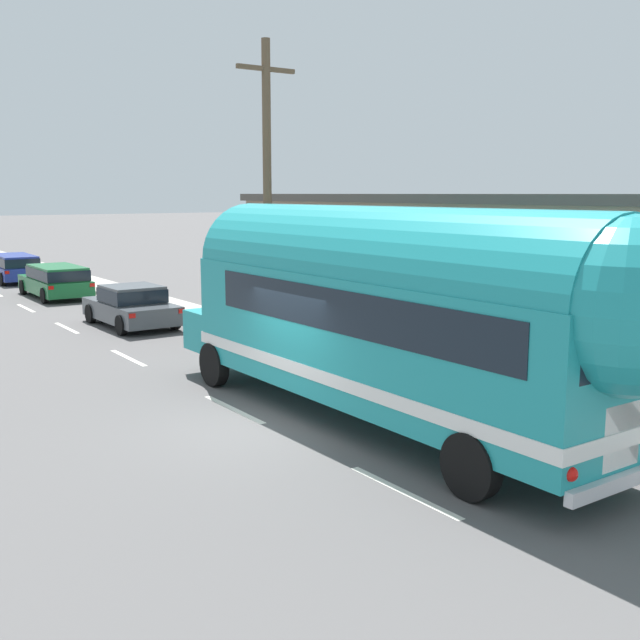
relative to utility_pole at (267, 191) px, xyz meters
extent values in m
plane|color=#565454|center=(-3.93, -6.50, -4.42)|extent=(300.00, 300.00, 0.00)
cube|color=silver|center=(-3.93, -10.45, -4.42)|extent=(0.14, 2.40, 0.01)
cube|color=silver|center=(-3.93, -5.18, -4.42)|extent=(0.14, 2.40, 0.01)
cube|color=silver|center=(-3.93, 0.76, -4.42)|extent=(0.14, 2.40, 0.01)
cube|color=silver|center=(-3.93, 6.33, -4.42)|extent=(0.14, 2.40, 0.01)
cube|color=silver|center=(-3.93, 11.61, -4.42)|extent=(0.14, 2.40, 0.01)
cube|color=silver|center=(-0.43, 5.50, -4.42)|extent=(0.12, 80.00, 0.01)
cube|color=#ADA89E|center=(0.54, 3.50, -4.35)|extent=(1.94, 90.00, 0.15)
cube|color=gray|center=(8.22, -4.11, -2.37)|extent=(11.33, 19.85, 4.10)
cube|color=#4C4742|center=(8.22, -4.11, -0.20)|extent=(11.63, 20.15, 0.24)
cube|color=black|center=(2.57, -4.11, -2.62)|extent=(0.08, 17.85, 1.20)
cylinder|color=brown|center=(0.00, 0.00, -0.17)|extent=(0.24, 0.24, 8.50)
cube|color=brown|center=(0.00, 0.00, 3.28)|extent=(1.80, 0.12, 0.12)
cube|color=teal|center=(-2.18, -7.80, -2.67)|extent=(2.57, 9.99, 2.30)
cylinder|color=teal|center=(-2.18, -7.80, -1.52)|extent=(2.52, 9.89, 2.45)
sphere|color=teal|center=(-2.14, -12.74, -1.52)|extent=(2.40, 2.40, 2.40)
cube|color=teal|center=(-2.22, -2.17, -3.35)|extent=(2.27, 1.32, 0.95)
cube|color=white|center=(-2.18, -7.80, -3.32)|extent=(2.61, 10.03, 0.24)
cube|color=black|center=(-2.18, -8.10, -2.07)|extent=(2.59, 8.19, 0.76)
cube|color=black|center=(-2.14, -12.75, -2.02)|extent=(2.00, 0.09, 0.84)
cube|color=white|center=(-2.14, -12.76, -3.27)|extent=(0.80, 0.07, 0.90)
cube|color=silver|center=(-2.14, -12.85, -3.87)|extent=(2.34, 0.16, 0.20)
sphere|color=red|center=(-3.19, -12.78, -3.57)|extent=(0.20, 0.20, 0.20)
cube|color=black|center=(-2.21, -2.77, -2.02)|extent=(2.14, 0.11, 0.96)
cube|color=silver|center=(-2.22, -1.48, -3.47)|extent=(0.90, 0.11, 0.56)
cylinder|color=black|center=(-3.38, -3.23, -3.92)|extent=(0.27, 1.00, 1.00)
cylinder|color=black|center=(-1.04, -3.21, -3.92)|extent=(0.27, 1.00, 1.00)
cylinder|color=black|center=(-3.32, -11.20, -3.92)|extent=(0.27, 1.00, 1.00)
cylinder|color=black|center=(-0.99, -11.18, -3.92)|extent=(0.27, 1.00, 1.00)
cube|color=#474C51|center=(-2.04, 5.45, -3.90)|extent=(1.95, 4.24, 0.60)
cube|color=#474C51|center=(-2.04, 5.33, -3.33)|extent=(1.70, 1.88, 0.55)
cube|color=black|center=(-2.04, 5.33, -3.36)|extent=(1.77, 1.92, 0.43)
cube|color=red|center=(-2.82, 3.33, -3.72)|extent=(0.20, 0.04, 0.14)
cube|color=red|center=(-1.19, 3.36, -3.72)|extent=(0.20, 0.04, 0.14)
cylinder|color=black|center=(-2.96, 6.84, -4.10)|extent=(0.21, 0.64, 0.64)
cylinder|color=black|center=(-1.18, 6.87, -4.10)|extent=(0.21, 0.64, 0.64)
cylinder|color=black|center=(-2.91, 4.04, -4.10)|extent=(0.21, 0.64, 0.64)
cylinder|color=black|center=(-1.12, 4.07, -4.10)|extent=(0.21, 0.64, 0.64)
cube|color=#196633|center=(-2.10, 14.18, -3.90)|extent=(1.89, 4.80, 0.60)
cube|color=#196633|center=(-2.10, 13.70, -3.33)|extent=(1.69, 3.35, 0.55)
cube|color=black|center=(-2.10, 13.70, -3.36)|extent=(1.75, 3.39, 0.43)
cube|color=red|center=(-2.91, 11.77, -3.72)|extent=(0.20, 0.04, 0.14)
cube|color=red|center=(-1.27, 11.78, -3.72)|extent=(0.20, 0.04, 0.14)
cylinder|color=black|center=(-3.00, 15.87, -4.10)|extent=(0.20, 0.64, 0.64)
cylinder|color=black|center=(-1.20, 15.88, -4.10)|extent=(0.20, 0.64, 0.64)
cylinder|color=black|center=(-2.99, 12.48, -4.10)|extent=(0.20, 0.64, 0.64)
cylinder|color=black|center=(-1.19, 12.49, -4.10)|extent=(0.20, 0.64, 0.64)
cube|color=navy|center=(-2.15, 21.29, -3.90)|extent=(1.87, 4.79, 0.60)
cube|color=navy|center=(-2.17, 20.81, -3.33)|extent=(1.64, 3.53, 0.55)
cube|color=black|center=(-2.17, 20.81, -3.36)|extent=(1.70, 3.57, 0.43)
cube|color=red|center=(-2.97, 18.92, -3.72)|extent=(0.20, 0.04, 0.14)
cube|color=red|center=(-1.44, 18.88, -3.72)|extent=(0.20, 0.04, 0.14)
cylinder|color=black|center=(-1.27, 22.94, -4.10)|extent=(0.21, 0.64, 0.64)
cylinder|color=black|center=(-3.04, 19.63, -4.10)|extent=(0.21, 0.64, 0.64)
cylinder|color=black|center=(-1.35, 19.59, -4.10)|extent=(0.21, 0.64, 0.64)
cube|color=red|center=(-1.41, 27.75, -3.72)|extent=(0.20, 0.04, 0.14)
camera|label=1|loc=(-10.97, -18.46, -0.08)|focal=42.50mm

